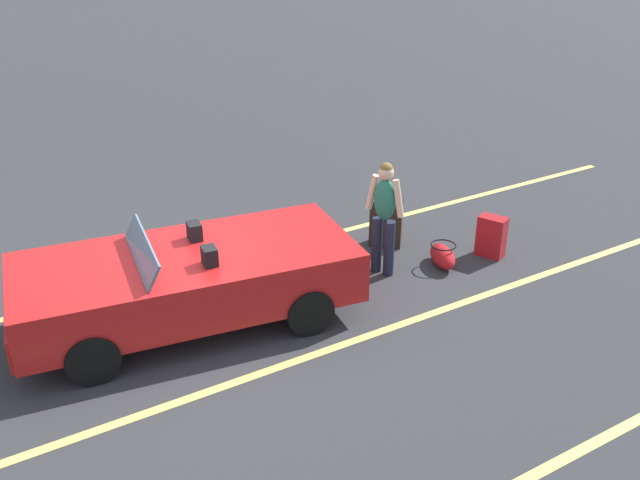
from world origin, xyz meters
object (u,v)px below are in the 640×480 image
object	(u,v)px
suitcase_large_black	(386,222)
duffel_bag	(442,256)
convertible_car	(171,283)
traveler_person	(384,213)
suitcase_medium_bright	(491,237)

from	to	relation	value
suitcase_large_black	duffel_bag	size ratio (longest dim) A/B	1.39
convertible_car	duffel_bag	bearing A→B (deg)	-179.07
convertible_car	suitcase_large_black	world-z (taller)	convertible_car
convertible_car	duffel_bag	world-z (taller)	convertible_car
traveler_person	suitcase_large_black	bearing A→B (deg)	-152.51
convertible_car	traveler_person	size ratio (longest dim) A/B	2.63
convertible_car	duffel_bag	distance (m)	3.94
suitcase_medium_bright	duffel_bag	bearing A→B (deg)	-31.50
duffel_bag	traveler_person	bearing A→B (deg)	-17.92
traveler_person	convertible_car	bearing A→B (deg)	-28.19
convertible_car	traveler_person	world-z (taller)	traveler_person
convertible_car	suitcase_medium_bright	size ratio (longest dim) A/B	7.01
suitcase_large_black	suitcase_medium_bright	xyz separation A→B (m)	(-1.12, 1.11, -0.06)
convertible_car	duffel_bag	xyz separation A→B (m)	(-3.88, 0.51, -0.43)
suitcase_large_black	suitcase_medium_bright	world-z (taller)	suitcase_large_black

